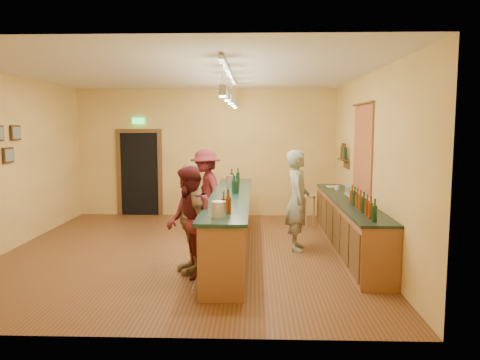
{
  "coord_description": "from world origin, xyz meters",
  "views": [
    {
      "loc": [
        1.25,
        -8.29,
        2.28
      ],
      "look_at": [
        0.97,
        0.2,
        1.29
      ],
      "focal_mm": 35.0,
      "sensor_mm": 36.0,
      "label": 1
    }
  ],
  "objects_px": {
    "back_counter": "(349,224)",
    "tasting_bar": "(231,219)",
    "customer_c": "(206,191)",
    "bartender": "(298,200)",
    "customer_b": "(191,218)",
    "customer_a": "(189,222)",
    "bar_stool": "(308,202)"
  },
  "relations": [
    {
      "from": "bartender",
      "to": "customer_b",
      "type": "relative_size",
      "value": 1.07
    },
    {
      "from": "bartender",
      "to": "customer_a",
      "type": "distance_m",
      "value": 2.39
    },
    {
      "from": "bartender",
      "to": "customer_b",
      "type": "height_order",
      "value": "bartender"
    },
    {
      "from": "tasting_bar",
      "to": "bar_stool",
      "type": "distance_m",
      "value": 2.75
    },
    {
      "from": "bartender",
      "to": "bar_stool",
      "type": "xyz_separation_m",
      "value": [
        0.42,
        2.0,
        -0.35
      ]
    },
    {
      "from": "customer_a",
      "to": "customer_c",
      "type": "distance_m",
      "value": 3.04
    },
    {
      "from": "tasting_bar",
      "to": "customer_c",
      "type": "height_order",
      "value": "customer_c"
    },
    {
      "from": "customer_a",
      "to": "customer_c",
      "type": "bearing_deg",
      "value": 160.06
    },
    {
      "from": "customer_c",
      "to": "tasting_bar",
      "type": "bearing_deg",
      "value": -3.23
    },
    {
      "from": "tasting_bar",
      "to": "back_counter",
      "type": "bearing_deg",
      "value": 4.79
    },
    {
      "from": "bar_stool",
      "to": "tasting_bar",
      "type": "bearing_deg",
      "value": -126.67
    },
    {
      "from": "back_counter",
      "to": "customer_b",
      "type": "height_order",
      "value": "customer_b"
    },
    {
      "from": "customer_b",
      "to": "customer_a",
      "type": "bearing_deg",
      "value": -23.04
    },
    {
      "from": "tasting_bar",
      "to": "customer_b",
      "type": "xyz_separation_m",
      "value": [
        -0.55,
        -1.2,
        0.25
      ]
    },
    {
      "from": "back_counter",
      "to": "customer_a",
      "type": "distance_m",
      "value": 3.16
    },
    {
      "from": "customer_b",
      "to": "bar_stool",
      "type": "xyz_separation_m",
      "value": [
        2.19,
        3.4,
        -0.29
      ]
    },
    {
      "from": "back_counter",
      "to": "tasting_bar",
      "type": "bearing_deg",
      "value": -175.21
    },
    {
      "from": "customer_a",
      "to": "customer_b",
      "type": "bearing_deg",
      "value": 158.67
    },
    {
      "from": "back_counter",
      "to": "tasting_bar",
      "type": "height_order",
      "value": "tasting_bar"
    },
    {
      "from": "customer_c",
      "to": "back_counter",
      "type": "bearing_deg",
      "value": 38.38
    },
    {
      "from": "tasting_bar",
      "to": "bartender",
      "type": "relative_size",
      "value": 2.76
    },
    {
      "from": "customer_a",
      "to": "customer_b",
      "type": "distance_m",
      "value": 0.2
    },
    {
      "from": "customer_a",
      "to": "bar_stool",
      "type": "xyz_separation_m",
      "value": [
        2.19,
        3.6,
        -0.27
      ]
    },
    {
      "from": "tasting_bar",
      "to": "bartender",
      "type": "xyz_separation_m",
      "value": [
        1.22,
        0.2,
        0.32
      ]
    },
    {
      "from": "back_counter",
      "to": "customer_c",
      "type": "bearing_deg",
      "value": 152.44
    },
    {
      "from": "customer_c",
      "to": "bar_stool",
      "type": "relative_size",
      "value": 2.49
    },
    {
      "from": "customer_b",
      "to": "bar_stool",
      "type": "distance_m",
      "value": 4.05
    },
    {
      "from": "back_counter",
      "to": "customer_b",
      "type": "bearing_deg",
      "value": -153.04
    },
    {
      "from": "customer_a",
      "to": "customer_c",
      "type": "xyz_separation_m",
      "value": [
        -0.07,
        3.04,
        0.05
      ]
    },
    {
      "from": "customer_b",
      "to": "bartender",
      "type": "bearing_deg",
      "value": 105.25
    },
    {
      "from": "bartender",
      "to": "bar_stool",
      "type": "bearing_deg",
      "value": -8.24
    },
    {
      "from": "customer_a",
      "to": "back_counter",
      "type": "bearing_deg",
      "value": 98.94
    }
  ]
}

